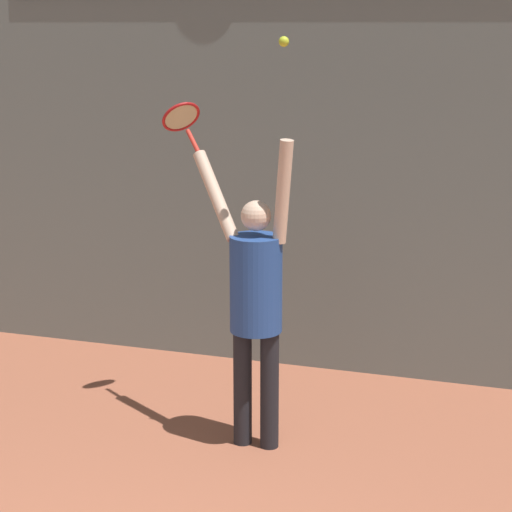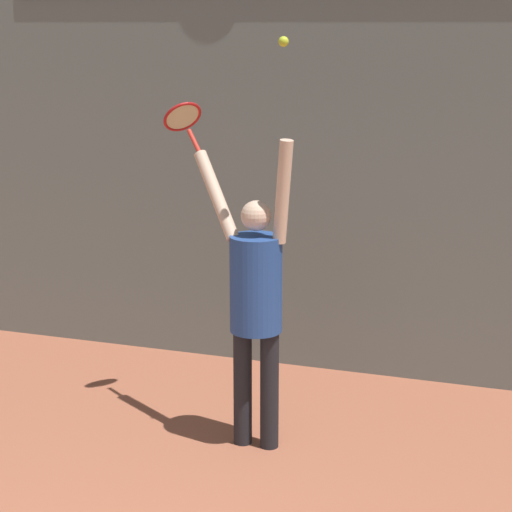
% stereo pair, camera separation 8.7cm
% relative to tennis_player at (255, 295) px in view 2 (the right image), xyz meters
% --- Properties ---
extents(back_wall, '(18.00, 0.10, 5.00)m').
position_rel_tennis_player_xyz_m(back_wall, '(0.18, 1.64, 1.40)').
color(back_wall, slate).
rests_on(back_wall, ground_plane).
extents(tennis_player, '(0.85, 0.52, 2.18)m').
position_rel_tennis_player_xyz_m(tennis_player, '(0.00, 0.00, 0.00)').
color(tennis_player, black).
rests_on(tennis_player, ground_plane).
extents(tennis_racket, '(0.39, 0.37, 0.36)m').
position_rel_tennis_player_xyz_m(tennis_racket, '(-0.69, 0.45, 1.13)').
color(tennis_racket, red).
extents(tennis_ball, '(0.07, 0.07, 0.07)m').
position_rel_tennis_player_xyz_m(tennis_ball, '(0.21, -0.08, 1.68)').
color(tennis_ball, '#CCDB2D').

